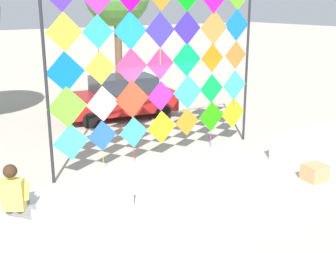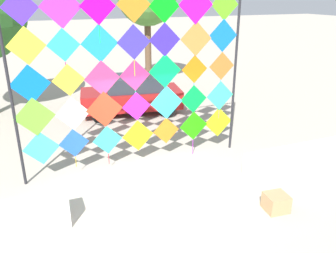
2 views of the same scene
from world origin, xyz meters
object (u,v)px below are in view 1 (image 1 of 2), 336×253
at_px(cardboard_box_large, 314,172).
at_px(kite_display_rack, 161,57).
at_px(parked_car, 121,97).
at_px(seated_vendor, 15,197).

bearing_deg(cardboard_box_large, kite_display_rack, 123.45).
bearing_deg(parked_car, seated_vendor, -129.80).
height_order(kite_display_rack, seated_vendor, kite_display_rack).
xyz_separation_m(seated_vendor, cardboard_box_large, (6.47, -0.99, -0.69)).
bearing_deg(kite_display_rack, parked_car, 75.55).
relative_size(kite_display_rack, seated_vendor, 3.98).
relative_size(parked_car, cardboard_box_large, 8.46).
height_order(seated_vendor, parked_car, seated_vendor).
xyz_separation_m(parked_car, cardboard_box_large, (1.02, -7.53, -0.56)).
xyz_separation_m(kite_display_rack, seated_vendor, (-4.34, -2.24, -1.79)).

